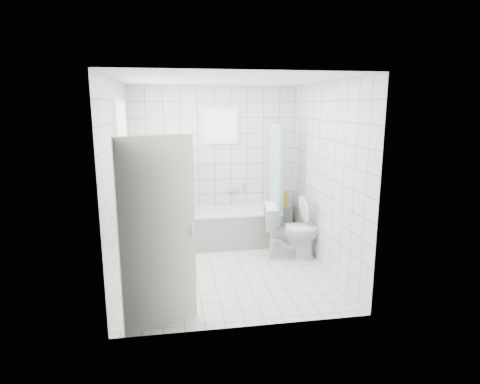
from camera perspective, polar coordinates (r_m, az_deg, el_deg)
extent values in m
plane|color=white|center=(5.77, -1.80, -11.06)|extent=(3.00, 3.00, 0.00)
plane|color=white|center=(5.32, -2.00, 15.65)|extent=(3.00, 3.00, 0.00)
cube|color=white|center=(6.87, -3.58, 3.96)|extent=(2.80, 0.02, 2.60)
cube|color=white|center=(3.95, 1.04, -2.12)|extent=(2.80, 0.02, 2.60)
cube|color=white|center=(5.40, -16.80, 1.22)|extent=(0.02, 3.00, 2.60)
cube|color=white|center=(5.75, 12.07, 2.12)|extent=(0.02, 3.00, 2.60)
cube|color=white|center=(5.64, -16.16, 4.80)|extent=(0.01, 0.90, 1.40)
cube|color=white|center=(6.77, -2.76, 9.38)|extent=(0.50, 0.01, 0.50)
cube|color=white|center=(5.77, -15.29, -2.49)|extent=(0.18, 1.02, 0.08)
cube|color=silver|center=(4.14, -11.56, -6.03)|extent=(0.76, 0.34, 2.00)
cube|color=white|center=(6.75, -1.32, -5.08)|extent=(1.57, 0.75, 0.55)
cube|color=white|center=(6.67, -1.33, -2.70)|extent=(1.59, 0.77, 0.03)
cube|color=white|center=(6.52, -8.79, -1.53)|extent=(0.15, 0.85, 1.50)
cube|color=white|center=(7.18, 5.68, -4.11)|extent=(0.40, 0.24, 0.55)
imported|color=white|center=(6.15, 7.34, -5.52)|extent=(0.89, 0.59, 0.84)
cylinder|color=silver|center=(6.58, 5.09, 9.70)|extent=(0.02, 0.80, 0.02)
cube|color=silver|center=(6.95, -0.93, 0.30)|extent=(0.18, 0.06, 0.06)
imported|color=#B9BAC0|center=(5.82, -15.21, -0.30)|extent=(0.16, 0.16, 0.33)
imported|color=#B95CA4|center=(6.02, -15.01, -0.48)|extent=(0.11, 0.11, 0.20)
imported|color=#C94E66|center=(5.35, -15.68, -1.63)|extent=(0.14, 0.14, 0.28)
cylinder|color=blue|center=(7.09, 6.15, -1.01)|extent=(0.06, 0.06, 0.24)
cylinder|color=gold|center=(7.04, 6.47, -1.00)|extent=(0.06, 0.06, 0.27)
cylinder|color=red|center=(7.06, 5.14, -1.04)|extent=(0.06, 0.06, 0.24)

